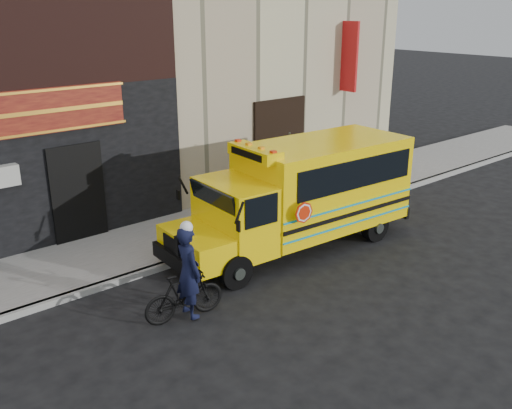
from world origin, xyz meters
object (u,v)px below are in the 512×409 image
object	(u,v)px
sign_pole	(289,175)
bicycle	(184,296)
school_bus	(304,191)
cyclist	(188,274)

from	to	relation	value
sign_pole	bicycle	world-z (taller)	sign_pole
bicycle	school_bus	bearing A→B (deg)	-66.05
sign_pole	cyclist	bearing A→B (deg)	-153.77
cyclist	bicycle	bearing A→B (deg)	86.37
sign_pole	cyclist	xyz separation A→B (m)	(-5.11, -2.52, -0.55)
school_bus	cyclist	bearing A→B (deg)	-164.91
school_bus	cyclist	size ratio (longest dim) A/B	3.59
school_bus	bicycle	size ratio (longest dim) A/B	4.09
school_bus	sign_pole	xyz separation A→B (m)	(0.72, 1.34, 0.01)
school_bus	cyclist	world-z (taller)	school_bus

